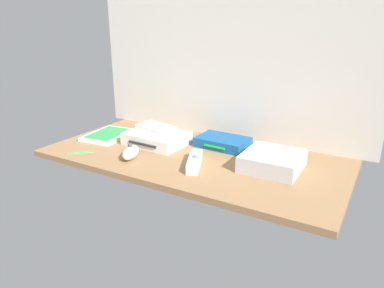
# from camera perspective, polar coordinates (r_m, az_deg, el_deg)

# --- Properties ---
(ground_plane) EXTENTS (1.00, 0.48, 0.02)m
(ground_plane) POSITION_cam_1_polar(r_m,az_deg,el_deg) (1.19, 0.00, -2.27)
(ground_plane) COLOR #936D47
(ground_plane) RESTS_ON ground
(back_wall) EXTENTS (1.10, 0.01, 0.64)m
(back_wall) POSITION_cam_1_polar(r_m,az_deg,el_deg) (1.33, 5.51, 14.55)
(back_wall) COLOR silver
(back_wall) RESTS_ON ground
(game_console) EXTENTS (0.22, 0.17, 0.04)m
(game_console) POSITION_cam_1_polar(r_m,az_deg,el_deg) (1.30, -5.71, 0.96)
(game_console) COLOR white
(game_console) RESTS_ON ground_plane
(mini_computer) EXTENTS (0.17, 0.17, 0.05)m
(mini_computer) POSITION_cam_1_polar(r_m,az_deg,el_deg) (1.10, 12.86, -2.65)
(mini_computer) COLOR silver
(mini_computer) RESTS_ON ground_plane
(game_case) EXTENTS (0.15, 0.20, 0.02)m
(game_case) POSITION_cam_1_polar(r_m,az_deg,el_deg) (1.41, -13.35, 1.42)
(game_case) COLOR white
(game_case) RESTS_ON ground_plane
(network_router) EXTENTS (0.19, 0.13, 0.03)m
(network_router) POSITION_cam_1_polar(r_m,az_deg,el_deg) (1.27, 4.97, 0.32)
(network_router) COLOR #145193
(network_router) RESTS_ON ground_plane
(remote_wand) EXTENTS (0.09, 0.15, 0.03)m
(remote_wand) POSITION_cam_1_polar(r_m,az_deg,el_deg) (1.09, 0.43, -2.84)
(remote_wand) COLOR white
(remote_wand) RESTS_ON ground_plane
(remote_nunchuk) EXTENTS (0.07, 0.11, 0.05)m
(remote_nunchuk) POSITION_cam_1_polar(r_m,az_deg,el_deg) (1.17, -9.88, -1.33)
(remote_nunchuk) COLOR white
(remote_nunchuk) RESTS_ON ground_plane
(remote_classic_pad) EXTENTS (0.16, 0.11, 0.02)m
(remote_classic_pad) POSITION_cam_1_polar(r_m,az_deg,el_deg) (1.31, -5.89, 2.58)
(remote_classic_pad) COLOR white
(remote_classic_pad) RESTS_ON game_console
(stylus_pen) EXTENTS (0.07, 0.07, 0.01)m
(stylus_pen) POSITION_cam_1_polar(r_m,az_deg,el_deg) (1.27, -17.53, -1.23)
(stylus_pen) COLOR green
(stylus_pen) RESTS_ON ground_plane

